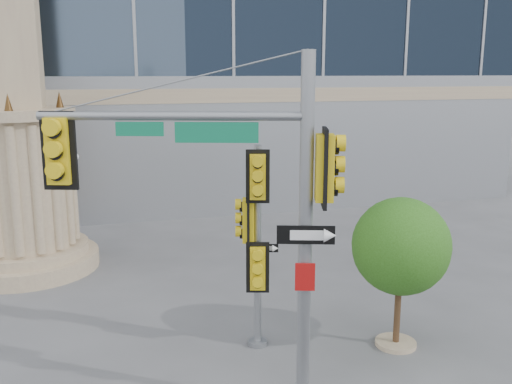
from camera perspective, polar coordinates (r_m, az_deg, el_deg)
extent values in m
cylinder|color=tan|center=(19.77, -21.83, -6.41)|extent=(4.40, 4.40, 0.50)
cylinder|color=tan|center=(19.65, -21.92, -5.30)|extent=(3.80, 3.80, 0.30)
cylinder|color=tan|center=(19.16, -22.42, 0.86)|extent=(3.00, 3.00, 4.00)
cylinder|color=tan|center=(18.90, -22.94, 7.27)|extent=(3.50, 3.50, 0.30)
cone|color=#472D14|center=(18.76, -19.06, 8.75)|extent=(0.24, 0.24, 0.50)
cylinder|color=slate|center=(10.05, 4.94, -4.95)|extent=(0.24, 0.24, 6.54)
cylinder|color=slate|center=(9.79, -8.45, 7.53)|extent=(4.41, 1.52, 0.15)
cube|color=#0D714B|center=(9.69, -3.95, 5.96)|extent=(1.37, 0.47, 0.35)
cube|color=yellow|center=(10.39, -19.08, 3.92)|extent=(0.66, 0.47, 1.36)
cube|color=yellow|center=(9.78, 6.87, 2.41)|extent=(0.47, 0.66, 1.36)
cube|color=black|center=(9.86, 5.00, -4.30)|extent=(0.97, 0.33, 0.33)
cube|color=#AF1110|center=(10.10, 4.92, -8.46)|extent=(0.34, 0.14, 0.50)
cylinder|color=slate|center=(13.62, 0.17, -14.80)|extent=(0.45, 0.45, 0.11)
cylinder|color=slate|center=(12.76, 0.17, -5.68)|extent=(0.17, 0.17, 4.64)
cube|color=yellow|center=(12.16, 0.17, 1.56)|extent=(0.56, 0.39, 1.16)
cube|color=yellow|center=(12.58, -0.76, -2.85)|extent=(0.39, 0.56, 1.16)
cube|color=yellow|center=(12.68, 0.17, -7.56)|extent=(0.56, 0.39, 1.16)
cube|color=black|center=(12.64, 0.93, -5.63)|extent=(0.56, 0.18, 0.19)
cylinder|color=tan|center=(13.97, 13.79, -14.47)|extent=(0.94, 0.94, 0.10)
cylinder|color=#382314|center=(13.60, 13.98, -11.13)|extent=(0.15, 0.15, 1.87)
sphere|color=#275413|center=(13.11, 14.30, -5.26)|extent=(2.18, 2.18, 2.18)
sphere|color=#275413|center=(13.65, 15.40, -6.01)|extent=(1.35, 1.35, 1.35)
sphere|color=#275413|center=(12.80, 13.39, -6.86)|extent=(1.14, 1.14, 1.14)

